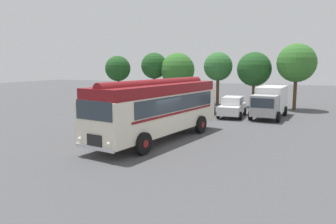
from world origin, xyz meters
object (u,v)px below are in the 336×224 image
(car_near_left, at_px, (201,105))
(car_mid_left, at_px, (232,107))
(box_van, at_px, (270,101))
(vintage_bus, at_px, (158,107))

(car_near_left, xyz_separation_m, car_mid_left, (2.61, 0.25, 0.00))
(car_mid_left, height_order, box_van, box_van)
(vintage_bus, bearing_deg, car_near_left, 92.76)
(car_near_left, bearing_deg, vintage_bus, -87.24)
(car_near_left, xyz_separation_m, box_van, (5.51, 1.16, 0.52))
(vintage_bus, distance_m, car_near_left, 9.87)
(car_mid_left, bearing_deg, box_van, 17.52)
(vintage_bus, bearing_deg, car_mid_left, 77.99)
(vintage_bus, bearing_deg, box_van, 65.35)
(car_near_left, bearing_deg, car_mid_left, 5.46)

